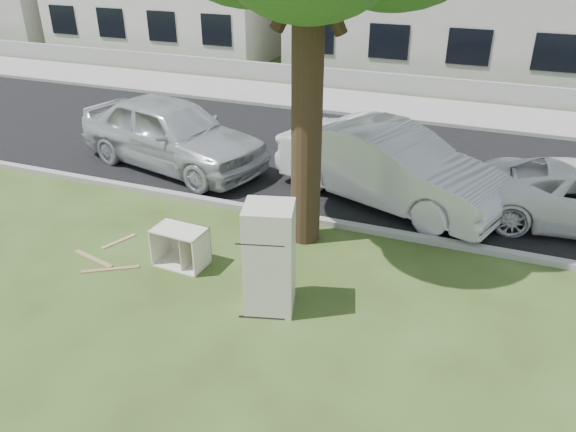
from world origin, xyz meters
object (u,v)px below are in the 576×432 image
at_px(cabinet, 181,247).
at_px(car_left, 172,133).
at_px(car_center, 389,166).
at_px(fridge, 270,259).

distance_m(cabinet, car_left, 4.68).
relative_size(car_center, car_left, 1.00).
relative_size(fridge, car_center, 0.35).
bearing_deg(cabinet, fridge, -13.19).
bearing_deg(car_left, fridge, -121.43).
xyz_separation_m(car_center, car_left, (-5.33, 0.12, 0.03)).
xyz_separation_m(cabinet, car_left, (-2.51, 3.92, 0.50)).
distance_m(fridge, car_center, 4.47).
height_order(fridge, car_center, fridge).
height_order(cabinet, car_left, car_left).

